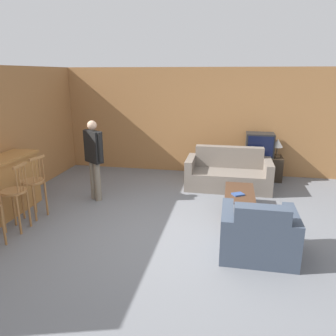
% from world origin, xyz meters
% --- Properties ---
extents(ground_plane, '(24.00, 24.00, 0.00)m').
position_xyz_m(ground_plane, '(0.00, 0.00, 0.00)').
color(ground_plane, slate).
extents(wall_back, '(9.40, 0.08, 2.60)m').
position_xyz_m(wall_back, '(0.00, 3.55, 1.30)').
color(wall_back, '#9E6B3D').
rests_on(wall_back, ground_plane).
extents(wall_left, '(0.08, 8.55, 2.60)m').
position_xyz_m(wall_left, '(-3.30, 1.27, 1.30)').
color(wall_left, '#9E6B3D').
rests_on(wall_left, ground_plane).
extents(bar_chair_mid, '(0.40, 0.40, 1.11)m').
position_xyz_m(bar_chair_mid, '(-2.38, -0.30, 0.58)').
color(bar_chair_mid, '#996638').
rests_on(bar_chair_mid, ground_plane).
extents(bar_chair_far, '(0.47, 0.47, 1.11)m').
position_xyz_m(bar_chair_far, '(-2.38, 0.21, 0.58)').
color(bar_chair_far, '#996638').
rests_on(bar_chair_far, ground_plane).
extents(couch_far, '(1.83, 0.90, 0.87)m').
position_xyz_m(couch_far, '(0.93, 2.44, 0.30)').
color(couch_far, '#70665B').
rests_on(couch_far, ground_plane).
extents(armchair_near, '(1.02, 0.85, 0.85)m').
position_xyz_m(armchair_near, '(1.37, -0.38, 0.30)').
color(armchair_near, '#384251').
rests_on(armchair_near, ground_plane).
extents(coffee_table, '(0.52, 1.09, 0.39)m').
position_xyz_m(coffee_table, '(1.15, 1.11, 0.33)').
color(coffee_table, '#472D1E').
rests_on(coffee_table, ground_plane).
extents(tv_unit, '(1.09, 0.52, 0.56)m').
position_xyz_m(tv_unit, '(1.62, 3.20, 0.28)').
color(tv_unit, '#2D2319').
rests_on(tv_unit, ground_plane).
extents(tv, '(0.64, 0.47, 0.55)m').
position_xyz_m(tv, '(1.62, 3.20, 0.84)').
color(tv, black).
rests_on(tv, tv_unit).
extents(book_on_table, '(0.24, 0.23, 0.03)m').
position_xyz_m(book_on_table, '(1.12, 0.94, 0.40)').
color(book_on_table, navy).
rests_on(book_on_table, coffee_table).
extents(table_lamp, '(0.24, 0.24, 0.43)m').
position_xyz_m(table_lamp, '(2.02, 3.20, 0.87)').
color(table_lamp, brown).
rests_on(table_lamp, tv_unit).
extents(person_by_window, '(0.46, 0.36, 1.60)m').
position_xyz_m(person_by_window, '(-1.67, 1.19, 0.90)').
color(person_by_window, '#756B5B').
rests_on(person_by_window, ground_plane).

